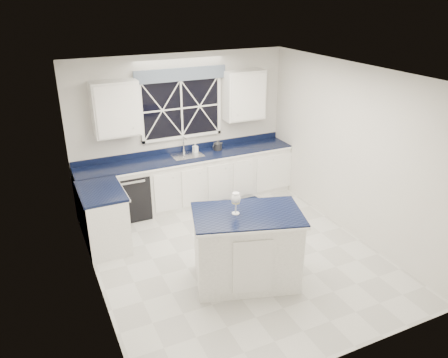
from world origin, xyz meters
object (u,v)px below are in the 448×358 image
island (247,248)px  wine_glass (236,199)px  soap_bottle (195,148)px  kettle (218,145)px  dishwasher (130,194)px  faucet (184,144)px

island → wine_glass: 0.74m
soap_bottle → kettle: bearing=-7.4°
dishwasher → island: bearing=-69.8°
kettle → wine_glass: bearing=-128.0°
faucet → soap_bottle: bearing=-19.2°
faucet → kettle: bearing=-11.2°
wine_glass → dishwasher: bearing=107.8°
island → soap_bottle: bearing=99.8°
dishwasher → wine_glass: size_ratio=2.81×
island → faucet: bearing=103.9°
faucet → soap_bottle: 0.21m
dishwasher → island: island is taller
island → kettle: (0.77, 2.63, 0.50)m
dishwasher → island: 2.73m
dishwasher → soap_bottle: soap_bottle is taller
dishwasher → soap_bottle: 1.44m
soap_bottle → faucet: bearing=160.8°
faucet → wine_glass: 2.72m
dishwasher → faucet: bearing=10.0°
faucet → island: 2.82m
dishwasher → soap_bottle: size_ratio=4.67×
kettle → wine_glass: size_ratio=0.85×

